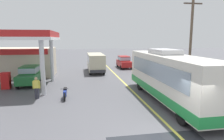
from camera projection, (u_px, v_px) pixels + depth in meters
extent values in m
plane|color=#4C4C51|center=(111.00, 70.00, 28.27)|extent=(120.00, 120.00, 0.00)
cube|color=#D8CC4C|center=(117.00, 76.00, 23.40)|extent=(0.16, 50.00, 0.01)
cube|color=silver|center=(170.00, 75.00, 13.88)|extent=(2.50, 11.00, 2.90)
cube|color=#1E8C3F|center=(169.00, 90.00, 14.06)|extent=(2.54, 11.04, 0.56)
cube|color=#8C9EAD|center=(153.00, 70.00, 13.60)|extent=(0.06, 9.35, 1.10)
cube|color=#8C9EAD|center=(186.00, 69.00, 14.02)|extent=(0.06, 9.35, 1.10)
cube|color=#B2B2B7|center=(165.00, 52.00, 14.60)|extent=(1.60, 2.80, 0.36)
cylinder|color=black|center=(183.00, 116.00, 10.12)|extent=(0.30, 1.00, 1.00)
cylinder|color=black|center=(220.00, 113.00, 10.48)|extent=(0.30, 1.00, 1.00)
cylinder|color=black|center=(140.00, 84.00, 17.13)|extent=(0.30, 1.00, 1.00)
cylinder|color=black|center=(164.00, 83.00, 17.49)|extent=(0.30, 1.00, 1.00)
cube|color=#B21E1E|center=(2.00, 34.00, 16.81)|extent=(9.00, 7.00, 0.50)
cube|color=white|center=(2.00, 39.00, 16.87)|extent=(9.10, 7.10, 0.24)
cylinder|color=silver|center=(42.00, 67.00, 15.19)|extent=(0.36, 0.36, 4.60)
cylinder|color=silver|center=(52.00, 60.00, 20.45)|extent=(0.36, 0.36, 4.60)
cube|color=red|center=(6.00, 81.00, 17.46)|extent=(0.70, 0.60, 1.50)
cube|color=beige|center=(24.00, 62.00, 23.35)|extent=(7.00, 4.40, 3.40)
cube|color=#B21E1E|center=(17.00, 52.00, 20.95)|extent=(6.30, 0.10, 0.60)
cube|color=#1E602D|center=(30.00, 77.00, 19.14)|extent=(1.70, 4.20, 0.80)
cube|color=#1E602D|center=(30.00, 69.00, 19.22)|extent=(1.50, 2.31, 0.70)
cube|color=#8C9EAD|center=(30.00, 69.00, 19.22)|extent=(1.53, 2.35, 0.49)
cylinder|color=black|center=(17.00, 85.00, 17.62)|extent=(0.20, 0.64, 0.64)
cylinder|color=black|center=(35.00, 84.00, 17.87)|extent=(0.20, 0.64, 0.64)
cylinder|color=black|center=(26.00, 78.00, 20.54)|extent=(0.20, 0.64, 0.64)
cylinder|color=black|center=(41.00, 78.00, 20.79)|extent=(0.20, 0.64, 0.64)
cube|color=#BFB799|center=(96.00, 62.00, 26.43)|extent=(2.00, 6.00, 2.10)
cube|color=#8C9EAD|center=(96.00, 59.00, 26.37)|extent=(2.04, 5.10, 0.80)
cube|color=#2D2D33|center=(98.00, 71.00, 23.59)|extent=(1.90, 0.16, 0.36)
cylinder|color=black|center=(90.00, 72.00, 24.50)|extent=(0.22, 0.76, 0.76)
cylinder|color=black|center=(104.00, 71.00, 24.79)|extent=(0.22, 0.76, 0.76)
cylinder|color=black|center=(89.00, 67.00, 28.39)|extent=(0.22, 0.76, 0.76)
cylinder|color=black|center=(101.00, 67.00, 28.68)|extent=(0.22, 0.76, 0.76)
cylinder|color=black|center=(65.00, 97.00, 14.04)|extent=(0.10, 0.60, 0.60)
cylinder|color=black|center=(66.00, 93.00, 15.21)|extent=(0.10, 0.60, 0.60)
cube|color=navy|center=(65.00, 92.00, 14.59)|extent=(0.20, 1.30, 0.36)
cube|color=black|center=(65.00, 89.00, 14.70)|extent=(0.24, 0.60, 0.12)
cylinder|color=#2D2D33|center=(64.00, 89.00, 13.99)|extent=(0.55, 0.04, 0.04)
cylinder|color=#33333F|center=(36.00, 93.00, 14.58)|extent=(0.14, 0.14, 0.82)
cylinder|color=#33333F|center=(38.00, 93.00, 14.61)|extent=(0.14, 0.14, 0.82)
cube|color=#D8CC4C|center=(36.00, 84.00, 14.48)|extent=(0.36, 0.22, 0.60)
sphere|color=tan|center=(36.00, 78.00, 14.42)|extent=(0.22, 0.22, 0.22)
cylinder|color=#D8CC4C|center=(33.00, 85.00, 14.45)|extent=(0.09, 0.09, 0.58)
cylinder|color=#D8CC4C|center=(40.00, 85.00, 14.53)|extent=(0.09, 0.09, 0.58)
cube|color=maroon|center=(124.00, 63.00, 30.12)|extent=(1.70, 4.20, 0.80)
cube|color=maroon|center=(124.00, 58.00, 30.20)|extent=(1.50, 2.31, 0.70)
cube|color=#8C9EAD|center=(124.00, 58.00, 30.20)|extent=(1.53, 2.35, 0.49)
cylinder|color=black|center=(121.00, 67.00, 28.60)|extent=(0.20, 0.64, 0.64)
cylinder|color=black|center=(131.00, 67.00, 28.85)|extent=(0.20, 0.64, 0.64)
cylinder|color=black|center=(117.00, 65.00, 31.52)|extent=(0.20, 0.64, 0.64)
cylinder|color=black|center=(126.00, 64.00, 31.77)|extent=(0.20, 0.64, 0.64)
cylinder|color=brown|center=(191.00, 42.00, 18.34)|extent=(0.24, 0.24, 8.26)
cube|color=#4C3D33|center=(193.00, 3.00, 17.78)|extent=(1.80, 0.12, 0.12)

